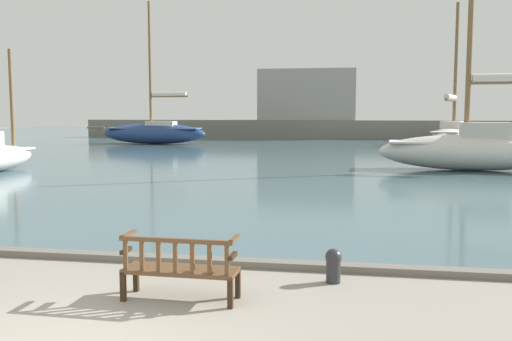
{
  "coord_description": "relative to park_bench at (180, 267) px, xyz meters",
  "views": [
    {
      "loc": [
        3.07,
        -5.45,
        2.62
      ],
      "look_at": [
        0.34,
        10.0,
        1.0
      ],
      "focal_mm": 40.0,
      "sensor_mm": 36.0,
      "label": 1
    }
  ],
  "objects": [
    {
      "name": "harbor_water",
      "position": [
        -0.69,
        42.02,
        -0.43
      ],
      "size": [
        100.0,
        80.0,
        0.08
      ],
      "primitive_type": "cube",
      "color": "#476670",
      "rests_on": "ground"
    },
    {
      "name": "far_breakwater",
      "position": [
        -1.17,
        46.55,
        1.43
      ],
      "size": [
        46.28,
        2.4,
        6.6
      ],
      "color": "slate",
      "rests_on": "ground"
    },
    {
      "name": "sailboat_far_port",
      "position": [
        -13.4,
        35.6,
        0.57
      ],
      "size": [
        10.01,
        2.39,
        11.06
      ],
      "color": "navy",
      "rests_on": "harbor_water"
    },
    {
      "name": "mooring_bollard",
      "position": [
        2.07,
        1.2,
        -0.18
      ],
      "size": [
        0.26,
        0.26,
        0.53
      ],
      "color": "#2D2D33",
      "rests_on": "ground"
    },
    {
      "name": "sailboat_mid_port",
      "position": [
        7.33,
        18.52,
        0.6
      ],
      "size": [
        7.98,
        2.86,
        11.55
      ],
      "color": "silver",
      "rests_on": "harbor_water"
    },
    {
      "name": "sailboat_distant_harbor",
      "position": [
        9.93,
        39.93,
        0.49
      ],
      "size": [
        5.46,
        11.39,
        11.06
      ],
      "color": "silver",
      "rests_on": "harbor_water"
    },
    {
      "name": "quay_edge_kerb",
      "position": [
        -0.69,
        1.87,
        -0.41
      ],
      "size": [
        40.0,
        0.3,
        0.12
      ],
      "primitive_type": "cube",
      "color": "slate",
      "rests_on": "ground"
    },
    {
      "name": "park_bench",
      "position": [
        0.0,
        0.0,
        0.0
      ],
      "size": [
        1.61,
        0.55,
        0.92
      ],
      "color": "#322113",
      "rests_on": "ground"
    }
  ]
}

